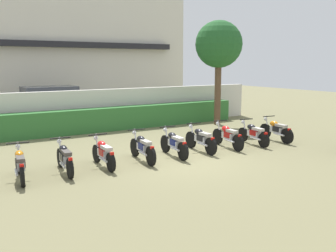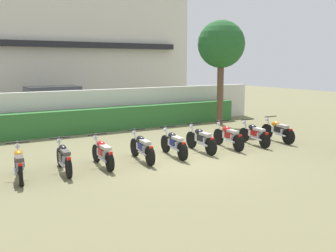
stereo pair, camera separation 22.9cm
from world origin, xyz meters
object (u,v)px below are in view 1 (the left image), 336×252
object	(u,v)px
motorcycle_in_row_0	(20,164)
motorcycle_in_row_4	(174,143)
parked_car	(53,104)
motorcycle_in_row_3	(142,147)
motorcycle_in_row_8	(276,130)
motorcycle_in_row_2	(103,153)
motorcycle_in_row_1	(65,158)
motorcycle_in_row_6	(228,136)
motorcycle_in_row_7	(253,133)
tree_near_inspector	(219,45)
motorcycle_in_row_5	(201,139)

from	to	relation	value
motorcycle_in_row_0	motorcycle_in_row_4	distance (m)	4.90
parked_car	motorcycle_in_row_3	size ratio (longest dim) A/B	2.36
motorcycle_in_row_3	motorcycle_in_row_8	xyz separation A→B (m)	(6.02, -0.04, 0.00)
parked_car	motorcycle_in_row_2	bearing A→B (deg)	-97.56
motorcycle_in_row_0	motorcycle_in_row_3	bearing A→B (deg)	-82.43
motorcycle_in_row_2	motorcycle_in_row_3	world-z (taller)	motorcycle_in_row_3
motorcycle_in_row_0	motorcycle_in_row_4	world-z (taller)	motorcycle_in_row_4
motorcycle_in_row_1	motorcycle_in_row_6	size ratio (longest dim) A/B	0.97
motorcycle_in_row_7	tree_near_inspector	bearing A→B (deg)	-16.56
motorcycle_in_row_4	motorcycle_in_row_6	distance (m)	2.40
motorcycle_in_row_1	motorcycle_in_row_3	world-z (taller)	motorcycle_in_row_3
motorcycle_in_row_2	motorcycle_in_row_7	bearing A→B (deg)	-88.99
motorcycle_in_row_3	motorcycle_in_row_4	xyz separation A→B (m)	(1.19, -0.01, -0.00)
motorcycle_in_row_1	motorcycle_in_row_7	world-z (taller)	motorcycle_in_row_1
parked_car	motorcycle_in_row_2	world-z (taller)	parked_car
motorcycle_in_row_0	motorcycle_in_row_1	world-z (taller)	motorcycle_in_row_0
motorcycle_in_row_4	motorcycle_in_row_7	xyz separation A→B (m)	(3.59, -0.04, -0.01)
motorcycle_in_row_6	motorcycle_in_row_8	xyz separation A→B (m)	(2.44, -0.11, 0.00)
motorcycle_in_row_8	motorcycle_in_row_0	bearing A→B (deg)	95.02
motorcycle_in_row_0	motorcycle_in_row_3	xyz separation A→B (m)	(3.71, 0.06, 0.01)
motorcycle_in_row_4	motorcycle_in_row_8	xyz separation A→B (m)	(4.84, -0.04, 0.00)
motorcycle_in_row_0	motorcycle_in_row_6	distance (m)	7.30
motorcycle_in_row_3	parked_car	bearing A→B (deg)	5.88
parked_car	motorcycle_in_row_3	world-z (taller)	parked_car
motorcycle_in_row_4	motorcycle_in_row_6	size ratio (longest dim) A/B	0.97
motorcycle_in_row_0	motorcycle_in_row_8	distance (m)	9.74
motorcycle_in_row_6	motorcycle_in_row_7	distance (m)	1.19
motorcycle_in_row_2	motorcycle_in_row_4	xyz separation A→B (m)	(2.51, -0.01, 0.01)
parked_car	motorcycle_in_row_7	world-z (taller)	parked_car
motorcycle_in_row_2	motorcycle_in_row_8	xyz separation A→B (m)	(7.35, -0.05, 0.02)
motorcycle_in_row_6	motorcycle_in_row_1	bearing A→B (deg)	96.75
motorcycle_in_row_8	motorcycle_in_row_6	bearing A→B (deg)	92.35
motorcycle_in_row_7	motorcycle_in_row_4	bearing A→B (deg)	95.41
tree_near_inspector	motorcycle_in_row_3	world-z (taller)	tree_near_inspector
tree_near_inspector	motorcycle_in_row_4	xyz separation A→B (m)	(-5.48, -4.49, -3.52)
motorcycle_in_row_4	tree_near_inspector	bearing A→B (deg)	-45.98
motorcycle_in_row_3	motorcycle_in_row_5	xyz separation A→B (m)	(2.37, 0.09, 0.00)
parked_car	motorcycle_in_row_6	xyz separation A→B (m)	(3.82, -9.79, -0.49)
motorcycle_in_row_2	motorcycle_in_row_1	bearing A→B (deg)	90.93
motorcycle_in_row_8	motorcycle_in_row_5	bearing A→B (deg)	92.79
motorcycle_in_row_3	motorcycle_in_row_5	world-z (taller)	same
tree_near_inspector	motorcycle_in_row_0	bearing A→B (deg)	-156.34
motorcycle_in_row_1	tree_near_inspector	bearing A→B (deg)	-59.72
motorcycle_in_row_0	motorcycle_in_row_8	size ratio (longest dim) A/B	0.97
motorcycle_in_row_6	motorcycle_in_row_7	xyz separation A→B (m)	(1.19, -0.11, -0.01)
parked_car	motorcycle_in_row_8	size ratio (longest dim) A/B	2.43
motorcycle_in_row_3	motorcycle_in_row_6	bearing A→B (deg)	-84.43
parked_car	motorcycle_in_row_6	distance (m)	10.52
motorcycle_in_row_1	motorcycle_in_row_6	bearing A→B (deg)	-85.28
motorcycle_in_row_2	motorcycle_in_row_8	world-z (taller)	motorcycle_in_row_8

